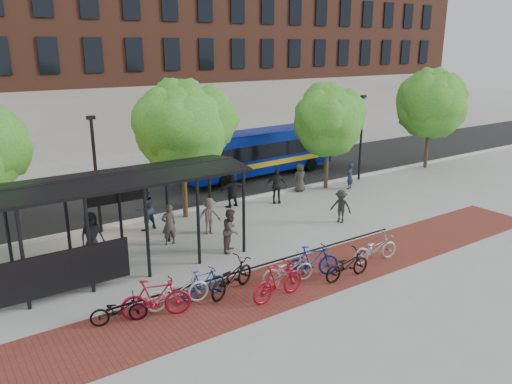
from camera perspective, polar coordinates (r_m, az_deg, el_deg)
ground at (r=23.10m, az=2.36°, el=-3.67°), size 160.00×160.00×0.00m
asphalt_street at (r=29.58m, az=-6.94°, el=0.74°), size 160.00×8.00×0.01m
curb at (r=26.22m, az=-2.87°, el=-1.08°), size 160.00×0.25×0.12m
brick_strip at (r=18.35m, az=6.73°, el=-9.27°), size 24.00×3.00×0.01m
bike_rack_rail at (r=18.24m, az=1.73°, el=-9.33°), size 12.00×0.05×0.95m
building_brick at (r=49.14m, az=-6.78°, el=18.68°), size 55.00×14.00×20.00m
bus_shelter at (r=18.24m, az=-17.52°, el=-0.02°), size 10.60×3.07×3.60m
tree_b at (r=23.30m, az=-8.32°, el=7.68°), size 5.15×4.20×6.47m
tree_c at (r=28.44m, az=8.33°, el=8.40°), size 4.66×3.80×5.92m
tree_d at (r=35.10m, az=19.45°, el=9.82°), size 5.39×4.40×6.55m
lamp_post_left at (r=22.41m, az=-17.85°, el=2.25°), size 0.35×0.20×5.12m
lamp_post_right at (r=30.84m, az=11.94°, el=6.37°), size 0.35×0.20×5.12m
bus at (r=31.22m, az=0.35°, el=4.79°), size 10.77×3.06×2.87m
bike_0 at (r=15.61m, az=-15.41°, el=-12.85°), size 1.76×1.00×0.88m
bike_1 at (r=15.58m, az=-11.36°, el=-11.81°), size 2.18×1.21×1.26m
bike_2 at (r=16.08m, az=-9.00°, el=-11.05°), size 2.17×0.94×1.11m
bike_3 at (r=16.57m, az=-6.05°, el=-10.32°), size 1.65×0.49×0.99m
bike_4 at (r=16.75m, az=-2.80°, el=-9.66°), size 2.27×1.49×1.13m
bike_5 at (r=16.33m, az=2.56°, el=-10.13°), size 2.11×0.74×1.25m
bike_6 at (r=17.38m, az=3.64°, el=-8.86°), size 2.04×1.01×1.02m
bike_7 at (r=17.91m, az=6.50°, el=-7.84°), size 2.06×1.17×1.19m
bike_8 at (r=17.98m, az=10.35°, el=-8.20°), size 1.95×0.71×1.02m
bike_10 at (r=19.57m, az=13.46°, el=-6.27°), size 2.07×0.95×1.05m
pedestrian_0 at (r=20.16m, az=-18.28°, el=-4.73°), size 1.03×0.78×1.87m
pedestrian_1 at (r=20.80m, az=-9.93°, el=-3.68°), size 0.65×0.44×1.73m
pedestrian_2 at (r=22.59m, az=-12.55°, el=-1.90°), size 1.12×0.98×1.96m
pedestrian_3 at (r=21.75m, az=-5.39°, el=-2.75°), size 1.16×0.82×1.62m
pedestrian_4 at (r=25.93m, az=2.34°, el=0.73°), size 1.17×0.92×1.85m
pedestrian_5 at (r=25.32m, az=-2.78°, el=0.32°), size 1.75×0.70×1.84m
pedestrian_6 at (r=28.11m, az=5.06°, el=1.67°), size 0.86×0.63×1.62m
pedestrian_7 at (r=29.02m, az=10.67°, el=1.82°), size 0.66×0.56×1.52m
pedestrian_8 at (r=19.84m, az=-2.88°, el=-4.40°), size 1.08×1.07×1.76m
pedestrian_9 at (r=23.36m, az=9.68°, el=-1.63°), size 0.96×1.17×1.57m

